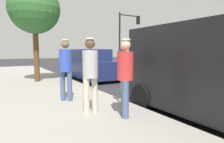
{
  "coord_description": "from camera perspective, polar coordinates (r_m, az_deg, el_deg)",
  "views": [
    {
      "loc": [
        4.02,
        3.82,
        1.55
      ],
      "look_at": [
        1.65,
        -0.23,
        1.05
      ],
      "focal_mm": 30.63,
      "sensor_mm": 36.0,
      "label": 1
    }
  ],
  "objects": [
    {
      "name": "pedestrian_in_red",
      "position": [
        4.02,
        3.97,
        -0.4
      ],
      "size": [
        0.34,
        0.34,
        1.66
      ],
      "color": "#4C608C",
      "rests_on": "sidewalk_slab"
    },
    {
      "name": "street_tree",
      "position": [
        9.7,
        -22.15,
        16.92
      ],
      "size": [
        2.27,
        2.27,
        4.46
      ],
      "color": "brown",
      "rests_on": "sidewalk_slab"
    },
    {
      "name": "pedestrian_in_blue",
      "position": [
        5.49,
        -13.66,
        1.66
      ],
      "size": [
        0.34,
        0.34,
        1.73
      ],
      "color": "#4C608C",
      "rests_on": "sidewalk_slab"
    },
    {
      "name": "pedestrian_in_gray",
      "position": [
        4.26,
        -6.5,
        0.26
      ],
      "size": [
        0.36,
        0.34,
        1.69
      ],
      "color": "beige",
      "rests_on": "sidewalk_slab"
    },
    {
      "name": "sidewalk_slab",
      "position": [
        4.12,
        -21.87,
        -15.32
      ],
      "size": [
        5.0,
        32.0,
        0.15
      ],
      "primitive_type": "cube",
      "color": "#9E998E",
      "rests_on": "ground"
    },
    {
      "name": "traffic_light_corner",
      "position": [
        19.07,
        4.46,
        11.98
      ],
      "size": [
        2.48,
        0.42,
        5.2
      ],
      "color": "black",
      "rests_on": "ground"
    },
    {
      "name": "parking_meter_near",
      "position": [
        4.86,
        3.06,
        1.73
      ],
      "size": [
        0.14,
        0.18,
        1.52
      ],
      "color": "gray",
      "rests_on": "sidewalk_slab"
    },
    {
      "name": "parked_sedan_behind",
      "position": [
        10.73,
        -6.64,
        1.76
      ],
      "size": [
        1.99,
        4.42,
        1.65
      ],
      "color": "navy",
      "rests_on": "ground"
    },
    {
      "name": "ground_plane",
      "position": [
        5.76,
        15.73,
        -9.77
      ],
      "size": [
        80.0,
        80.0,
        0.0
      ],
      "primitive_type": "plane",
      "color": "#2D2D33"
    }
  ]
}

